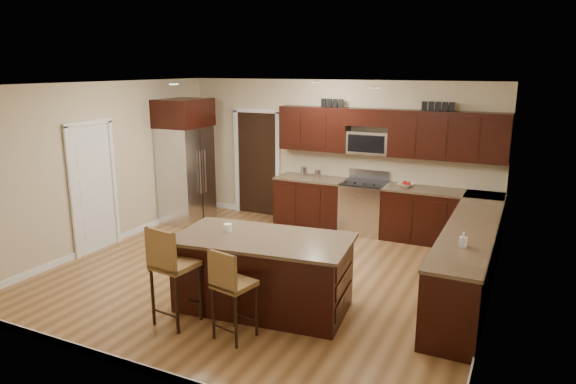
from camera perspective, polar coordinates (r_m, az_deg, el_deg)
The scene contains 22 objects.
floor at distance 7.57m, azimuth -2.39°, elevation -9.02°, with size 6.00×6.00×0.00m, color olive.
ceiling at distance 6.98m, azimuth -2.61°, elevation 11.88°, with size 6.00×6.00×0.00m, color silver.
wall_back at distance 9.62m, azimuth 5.25°, elevation 4.26°, with size 6.00×6.00×0.00m, color #C6B38F.
wall_left at distance 8.94m, azimuth -19.74°, elevation 2.78°, with size 5.50×5.50×0.00m, color #C6B38F.
wall_right at distance 6.36m, azimuth 22.13°, elevation -1.65°, with size 5.50×5.50×0.00m, color #C6B38F.
base_cabinets at distance 8.11m, azimuth 14.53°, elevation -4.41°, with size 4.02×3.96×0.92m.
upper_cabinets at distance 9.09m, azimuth 11.16°, elevation 6.62°, with size 4.00×0.33×0.80m.
range at distance 9.32m, azimuth 8.41°, elevation -1.67°, with size 0.76×0.64×1.11m.
microwave at distance 9.23m, azimuth 8.94°, elevation 5.45°, with size 0.76×0.31×0.40m, color silver.
doorway at distance 10.34m, azimuth -3.42°, elevation 3.16°, with size 0.85×0.03×2.06m, color black.
pantry_door at distance 8.79m, azimuth -20.85°, elevation 0.31°, with size 0.03×0.80×2.04m, color white.
letter_decor at distance 9.08m, azimuth 10.41°, elevation 9.54°, with size 2.20×0.03×0.15m, color black, non-canonical shape.
island at distance 6.41m, azimuth -2.75°, elevation -9.19°, with size 2.24×1.35×0.92m.
stool_left at distance 6.02m, azimuth -12.94°, elevation -7.89°, with size 0.49×0.49×1.19m.
stool_mid at distance 5.63m, azimuth -6.44°, elevation -10.15°, with size 0.46×0.46×1.05m.
refrigerator at distance 9.96m, azimuth -11.32°, elevation 3.52°, with size 0.79×0.98×2.35m.
floor_mat at distance 8.96m, azimuth 1.13°, elevation -5.28°, with size 0.98×0.65×0.01m, color brown.
fruit_bowl at distance 9.02m, azimuth 12.95°, elevation 0.75°, with size 0.26×0.26×0.06m, color silver.
soap_bottle at distance 6.20m, azimuth 18.90°, elevation -5.04°, with size 0.08×0.08×0.18m, color #B2B2B2.
canister_tall at distance 9.59m, azimuth 1.80°, elevation 2.25°, with size 0.12×0.12×0.19m, color silver.
canister_short at distance 9.49m, azimuth 3.35°, elevation 2.00°, with size 0.11×0.11×0.16m, color silver.
island_jar at distance 6.46m, azimuth -6.72°, elevation -3.97°, with size 0.10×0.10×0.10m, color white.
Camera 1 is at (3.30, -6.15, 2.93)m, focal length 32.00 mm.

